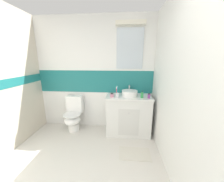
{
  "coord_description": "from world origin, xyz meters",
  "views": [
    {
      "loc": [
        0.64,
        -0.4,
        1.58
      ],
      "look_at": [
        0.44,
        1.84,
        1.02
      ],
      "focal_mm": 20.21,
      "sensor_mm": 36.0,
      "label": 1
    }
  ],
  "objects_px": {
    "soap_dispenser": "(142,95)",
    "hair_gel_jar": "(112,95)",
    "sink_basin": "(130,93)",
    "toilet": "(74,115)",
    "toothbrush_cup": "(117,94)",
    "lotion_bottle_short": "(149,96)"
  },
  "relations": [
    {
      "from": "sink_basin",
      "to": "toothbrush_cup",
      "type": "height_order",
      "value": "toothbrush_cup"
    },
    {
      "from": "lotion_bottle_short",
      "to": "hair_gel_jar",
      "type": "xyz_separation_m",
      "value": [
        -0.73,
        0.02,
        -0.01
      ]
    },
    {
      "from": "toothbrush_cup",
      "to": "lotion_bottle_short",
      "type": "xyz_separation_m",
      "value": [
        0.63,
        -0.02,
        -0.02
      ]
    },
    {
      "from": "toilet",
      "to": "hair_gel_jar",
      "type": "distance_m",
      "value": 1.03
    },
    {
      "from": "lotion_bottle_short",
      "to": "hair_gel_jar",
      "type": "distance_m",
      "value": 0.73
    },
    {
      "from": "toilet",
      "to": "toothbrush_cup",
      "type": "bearing_deg",
      "value": -6.86
    },
    {
      "from": "toothbrush_cup",
      "to": "soap_dispenser",
      "type": "bearing_deg",
      "value": -1.09
    },
    {
      "from": "hair_gel_jar",
      "to": "toothbrush_cup",
      "type": "bearing_deg",
      "value": -1.25
    },
    {
      "from": "toilet",
      "to": "soap_dispenser",
      "type": "xyz_separation_m",
      "value": [
        1.48,
        -0.13,
        0.54
      ]
    },
    {
      "from": "sink_basin",
      "to": "soap_dispenser",
      "type": "distance_m",
      "value": 0.27
    },
    {
      "from": "toothbrush_cup",
      "to": "soap_dispenser",
      "type": "relative_size",
      "value": 1.48
    },
    {
      "from": "sink_basin",
      "to": "lotion_bottle_short",
      "type": "height_order",
      "value": "sink_basin"
    },
    {
      "from": "toilet",
      "to": "hair_gel_jar",
      "type": "relative_size",
      "value": 9.44
    },
    {
      "from": "sink_basin",
      "to": "lotion_bottle_short",
      "type": "relative_size",
      "value": 3.64
    },
    {
      "from": "soap_dispenser",
      "to": "hair_gel_jar",
      "type": "bearing_deg",
      "value": 178.88
    },
    {
      "from": "toilet",
      "to": "sink_basin",
      "type": "bearing_deg",
      "value": -0.44
    },
    {
      "from": "toilet",
      "to": "toothbrush_cup",
      "type": "distance_m",
      "value": 1.13
    },
    {
      "from": "soap_dispenser",
      "to": "hair_gel_jar",
      "type": "xyz_separation_m",
      "value": [
        -0.6,
        0.01,
        -0.02
      ]
    },
    {
      "from": "sink_basin",
      "to": "hair_gel_jar",
      "type": "distance_m",
      "value": 0.37
    },
    {
      "from": "toilet",
      "to": "toothbrush_cup",
      "type": "relative_size",
      "value": 3.54
    },
    {
      "from": "toothbrush_cup",
      "to": "toilet",
      "type": "bearing_deg",
      "value": 173.14
    },
    {
      "from": "toothbrush_cup",
      "to": "hair_gel_jar",
      "type": "xyz_separation_m",
      "value": [
        -0.1,
        0.0,
        -0.02
      ]
    }
  ]
}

